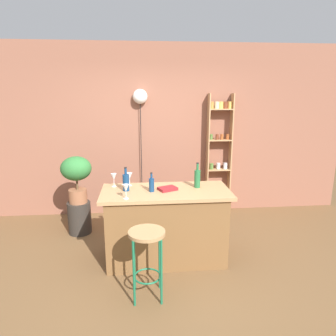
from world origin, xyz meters
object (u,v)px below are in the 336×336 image
at_px(bottle_soda_blue, 126,182).
at_px(wine_glass_right, 114,177).
at_px(pendant_globe_light, 140,98).
at_px(plant_stool, 80,217).
at_px(wine_glass_left, 129,176).
at_px(spice_shelf, 219,149).
at_px(potted_plant, 76,174).
at_px(bottle_wine_red, 152,184).
at_px(cookbook, 168,189).
at_px(bar_stool, 147,248).
at_px(bottle_vinegar, 197,178).
at_px(wine_glass_center, 126,189).

relative_size(bottle_soda_blue, wine_glass_right, 1.75).
bearing_deg(wine_glass_right, pendant_globe_light, 75.15).
relative_size(plant_stool, wine_glass_left, 2.88).
height_order(spice_shelf, pendant_globe_light, pendant_globe_light).
relative_size(wine_glass_left, pendant_globe_light, 0.08).
bearing_deg(potted_plant, bottle_soda_blue, -48.06).
bearing_deg(bottle_wine_red, cookbook, 9.86).
bearing_deg(potted_plant, bar_stool, -58.83).
bearing_deg(plant_stool, cookbook, -34.56).
xyz_separation_m(wine_glass_left, pendant_globe_light, (0.16, 1.30, 0.93)).
bearing_deg(wine_glass_right, bottle_wine_red, -27.96).
xyz_separation_m(bottle_vinegar, wine_glass_center, (-0.85, -0.34, -0.00)).
distance_m(plant_stool, cookbook, 1.64).
xyz_separation_m(plant_stool, wine_glass_left, (0.77, -0.62, 0.78)).
distance_m(wine_glass_right, cookbook, 0.69).
xyz_separation_m(bottle_wine_red, bottle_soda_blue, (-0.30, 0.06, 0.02)).
bearing_deg(bar_stool, bottle_wine_red, 83.59).
bearing_deg(bottle_vinegar, wine_glass_left, 169.53).
bearing_deg(plant_stool, pendant_globe_light, 36.26).
bearing_deg(potted_plant, spice_shelf, 16.00).
relative_size(plant_stool, potted_plant, 0.69).
distance_m(plant_stool, bottle_soda_blue, 1.35).
bearing_deg(wine_glass_left, plant_stool, 141.47).
xyz_separation_m(bottle_soda_blue, wine_glass_center, (0.01, -0.29, 0.01)).
height_order(bottle_wine_red, wine_glass_left, bottle_wine_red).
distance_m(bar_stool, wine_glass_left, 1.09).
bearing_deg(wine_glass_right, spice_shelf, 37.75).
distance_m(bottle_vinegar, wine_glass_center, 0.92).
bearing_deg(bottle_soda_blue, bar_stool, -73.86).
bearing_deg(potted_plant, plant_stool, 0.00).
bearing_deg(cookbook, pendant_globe_light, 76.74).
distance_m(spice_shelf, potted_plant, 2.33).
height_order(bar_stool, wine_glass_left, wine_glass_left).
distance_m(potted_plant, pendant_globe_light, 1.55).
bearing_deg(wine_glass_right, bottle_soda_blue, -49.51).
bearing_deg(plant_stool, bottle_wine_red, -40.30).
height_order(bottle_soda_blue, pendant_globe_light, pendant_globe_light).
relative_size(bottle_wine_red, cookbook, 1.11).
distance_m(potted_plant, wine_glass_right, 0.87).
height_order(plant_stool, wine_glass_left, wine_glass_left).
relative_size(bar_stool, potted_plant, 1.06).
bearing_deg(potted_plant, bottle_vinegar, -25.64).
height_order(potted_plant, wine_glass_left, potted_plant).
distance_m(potted_plant, bottle_vinegar, 1.78).
relative_size(spice_shelf, cookbook, 9.60).
bearing_deg(spice_shelf, potted_plant, -164.00).
distance_m(wine_glass_left, pendant_globe_light, 1.60).
height_order(potted_plant, cookbook, potted_plant).
bearing_deg(wine_glass_center, plant_stool, 123.98).
relative_size(bar_stool, bottle_wine_red, 3.11).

